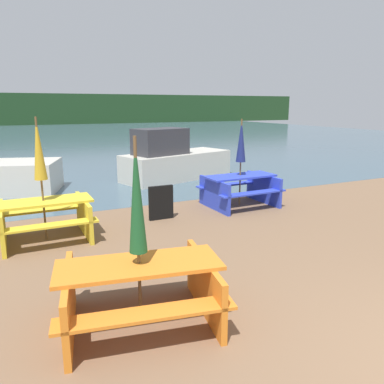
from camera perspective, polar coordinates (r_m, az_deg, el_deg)
The scene contains 10 objects.
water at distance 33.96m, azimuth -19.21°, elevation 8.19°, with size 60.00×50.00×0.00m.
far_treeline at distance 53.80m, azimuth -21.87°, elevation 11.65°, with size 80.00×1.60×4.00m.
picnic_table_orange at distance 4.41m, azimuth -7.96°, elevation -14.03°, with size 2.04×1.68×0.73m.
picnic_table_yellow at distance 7.43m, azimuth -21.54°, elevation -3.44°, with size 1.71×1.40×0.75m.
picnic_table_blue at distance 9.33m, azimuth 7.30°, elevation 0.69°, with size 1.77×1.42×0.77m.
umbrella_darkgreen at distance 4.05m, azimuth -8.42°, elevation -0.87°, with size 0.20×0.20×2.14m.
umbrella_navy at distance 9.16m, azimuth 7.50°, elevation 7.63°, with size 0.24×0.24×2.14m.
umbrella_gold at distance 7.20m, azimuth -22.35°, elevation 5.92°, with size 0.23×0.23×2.26m.
boat at distance 12.68m, azimuth -2.88°, elevation 4.83°, with size 4.07×2.45×1.73m.
signboard at distance 8.20m, azimuth -4.75°, elevation -1.63°, with size 0.55×0.08×0.75m.
Camera 1 is at (-3.73, -1.18, 2.44)m, focal length 35.00 mm.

